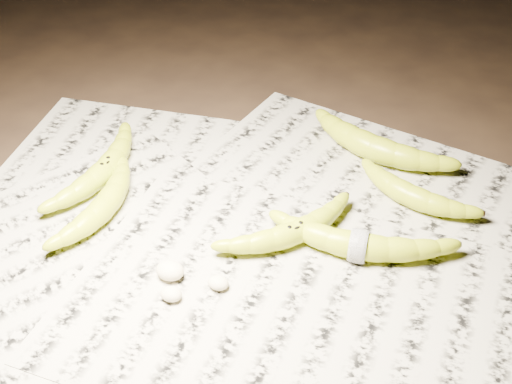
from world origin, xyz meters
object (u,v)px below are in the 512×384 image
(banana_left_b, at_px, (105,203))
(banana_center, at_px, (294,231))
(banana_upper_a, at_px, (373,145))
(banana_left_a, at_px, (105,168))
(banana_upper_b, at_px, (410,193))
(banana_taped, at_px, (359,244))

(banana_left_b, height_order, banana_center, banana_left_b)
(banana_center, height_order, banana_upper_a, banana_upper_a)
(banana_left_a, height_order, banana_upper_a, banana_upper_a)
(banana_left_a, xyz_separation_m, banana_left_b, (0.04, -0.07, -0.00))
(banana_center, relative_size, banana_upper_b, 1.13)
(banana_taped, xyz_separation_m, banana_upper_a, (-0.04, 0.22, 0.00))
(banana_center, height_order, banana_taped, banana_taped)
(banana_upper_a, height_order, banana_upper_b, banana_upper_a)
(banana_left_b, distance_m, banana_upper_a, 0.42)
(banana_center, xyz_separation_m, banana_upper_a, (0.05, 0.23, 0.00))
(banana_left_a, xyz_separation_m, banana_upper_a, (0.36, 0.20, 0.00))
(banana_center, xyz_separation_m, banana_taped, (0.09, 0.00, 0.00))
(banana_left_b, height_order, banana_taped, banana_taped)
(banana_left_b, bearing_deg, banana_upper_a, -50.95)
(banana_left_b, relative_size, banana_center, 0.99)
(banana_left_a, relative_size, banana_left_b, 1.12)
(banana_left_a, relative_size, banana_taped, 0.92)
(banana_left_a, bearing_deg, banana_upper_b, -75.41)
(banana_center, bearing_deg, banana_upper_b, -4.14)
(banana_upper_b, bearing_deg, banana_upper_a, 148.78)
(banana_left_b, relative_size, banana_upper_a, 0.85)
(banana_center, height_order, banana_upper_b, same)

